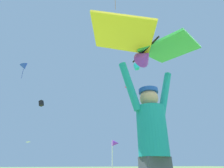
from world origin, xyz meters
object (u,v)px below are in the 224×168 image
object	(u,v)px
distant_kite_red_far_center	(127,87)
distant_kite_white_mid_right	(28,142)
distant_kite_blue_low_right	(24,67)
marker_flag	(115,146)
kite_flyer_person	(153,145)
distant_kite_teal_high_left	(136,67)
distant_kite_black_mid_left	(41,103)
held_stunt_kite	(147,46)

from	to	relation	value
distant_kite_red_far_center	distant_kite_white_mid_right	bearing A→B (deg)	164.27
distant_kite_blue_low_right	marker_flag	size ratio (longest dim) A/B	1.57
kite_flyer_person	distant_kite_teal_high_left	world-z (taller)	distant_kite_teal_high_left
distant_kite_black_mid_left	distant_kite_teal_high_left	bearing A→B (deg)	-27.53
distant_kite_blue_low_right	distant_kite_red_far_center	size ratio (longest dim) A/B	3.10
held_stunt_kite	distant_kite_white_mid_right	size ratio (longest dim) A/B	2.20
kite_flyer_person	distant_kite_teal_high_left	xyz separation A→B (m)	(10.79, 20.87, 14.59)
distant_kite_teal_high_left	marker_flag	bearing A→B (deg)	-120.94
distant_kite_teal_high_left	marker_flag	size ratio (longest dim) A/B	0.77
kite_flyer_person	held_stunt_kite	distance (m)	1.31
held_stunt_kite	distant_kite_red_far_center	distance (m)	32.45
distant_kite_blue_low_right	distant_kite_red_far_center	xyz separation A→B (m)	(18.12, 3.83, 0.83)
distant_kite_blue_low_right	distant_kite_white_mid_right	bearing A→B (deg)	79.58
marker_flag	distant_kite_black_mid_left	bearing A→B (deg)	101.79
kite_flyer_person	marker_flag	size ratio (longest dim) A/B	1.18
kite_flyer_person	marker_flag	world-z (taller)	kite_flyer_person
distant_kite_blue_low_right	distant_kite_white_mid_right	xyz separation A→B (m)	(1.56, 8.49, -9.68)
distant_kite_teal_high_left	held_stunt_kite	bearing A→B (deg)	-117.24
distant_kite_blue_low_right	marker_flag	xyz separation A→B (m)	(7.71, -18.51, -12.46)
distant_kite_teal_high_left	distant_kite_blue_low_right	size ratio (longest dim) A/B	0.49
distant_kite_black_mid_left	distant_kite_red_far_center	bearing A→B (deg)	-3.09
distant_kite_blue_low_right	marker_flag	bearing A→B (deg)	-67.40
distant_kite_white_mid_right	marker_flag	world-z (taller)	distant_kite_white_mid_right
kite_flyer_person	distant_kite_black_mid_left	world-z (taller)	distant_kite_black_mid_left
distant_kite_teal_high_left	distant_kite_red_far_center	xyz separation A→B (m)	(0.99, 6.61, -0.83)
kite_flyer_person	distant_kite_red_far_center	world-z (taller)	distant_kite_red_far_center
held_stunt_kite	marker_flag	bearing A→B (deg)	75.43
distant_kite_white_mid_right	distant_kite_red_far_center	bearing A→B (deg)	-15.73
kite_flyer_person	distant_kite_white_mid_right	world-z (taller)	distant_kite_white_mid_right
distant_kite_white_mid_right	distant_kite_red_far_center	size ratio (longest dim) A/B	0.97
distant_kite_black_mid_left	distant_kite_blue_low_right	distance (m)	6.72
distant_kite_black_mid_left	distant_kite_white_mid_right	distance (m)	7.06
kite_flyer_person	held_stunt_kite	xyz separation A→B (m)	(0.01, -0.07, 1.31)
kite_flyer_person	distant_kite_white_mid_right	size ratio (longest dim) A/B	2.40
distant_kite_black_mid_left	distant_kite_white_mid_right	bearing A→B (deg)	108.82
held_stunt_kite	marker_flag	xyz separation A→B (m)	(1.36, 5.22, -0.83)
distant_kite_teal_high_left	distant_kite_red_far_center	world-z (taller)	distant_kite_teal_high_left
held_stunt_kite	distant_kite_white_mid_right	bearing A→B (deg)	98.45
distant_kite_red_far_center	distant_kite_teal_high_left	bearing A→B (deg)	-98.53
held_stunt_kite	kite_flyer_person	bearing A→B (deg)	94.71
kite_flyer_person	distant_kite_red_far_center	size ratio (longest dim) A/B	2.32
held_stunt_kite	distant_kite_black_mid_left	xyz separation A→B (m)	(-3.48, 28.38, 7.73)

